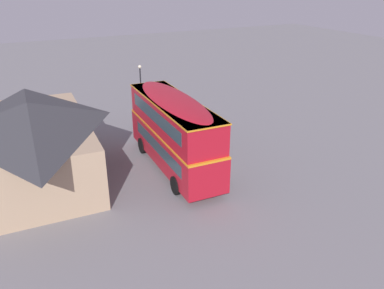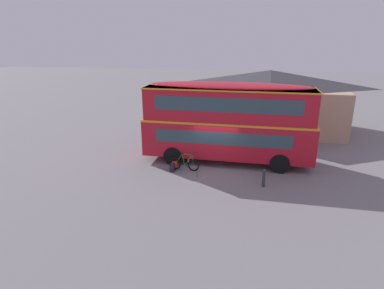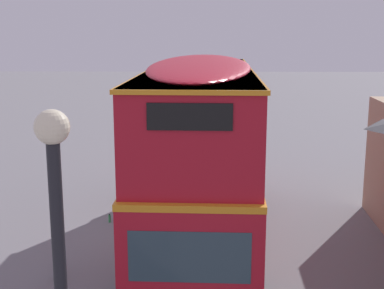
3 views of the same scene
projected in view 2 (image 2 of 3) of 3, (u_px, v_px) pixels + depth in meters
The scene contains 8 objects.
ground_plane at pixel (215, 167), 18.79m from camera, with size 120.00×120.00×0.00m, color slate.
double_decker_bus at pixel (228, 119), 18.79m from camera, with size 10.01×2.91×4.79m.
touring_bicycle at pixel (183, 164), 18.20m from camera, with size 1.76×0.46×1.03m.
backpack_on_ground at pixel (172, 167), 18.05m from camera, with size 0.31×0.34×0.51m.
water_bottle_blue_sports at pixel (179, 171), 17.81m from camera, with size 0.07×0.07×0.25m.
water_bottle_green_metal at pixel (197, 175), 17.36m from camera, with size 0.07×0.07×0.25m.
pub_building at pixel (269, 100), 25.92m from camera, with size 12.01×7.27×4.78m.
kerb_bollard at pixel (264, 178), 16.13m from camera, with size 0.16×0.16×0.97m.
Camera 2 is at (1.54, -17.39, 7.20)m, focal length 29.90 mm.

